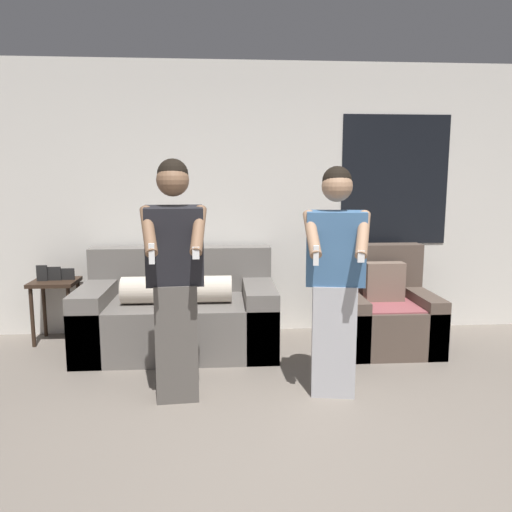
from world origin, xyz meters
The scene contains 7 objects.
ground_plane centered at (0.00, 0.00, 0.00)m, with size 14.00×14.00×0.00m, color slate.
wall_back centered at (0.02, 2.83, 1.35)m, with size 6.46×0.07×2.70m.
couch centered at (-0.94, 2.30, 0.32)m, with size 1.76×0.99×0.90m.
armchair centered at (0.97, 2.22, 0.31)m, with size 0.87×0.83×0.93m.
side_table centered at (-2.14, 2.57, 0.50)m, with size 0.42×0.40×0.75m.
person_left centered at (-0.87, 1.21, 0.88)m, with size 0.46×0.49×1.70m.
person_right centered at (0.27, 1.22, 0.84)m, with size 0.47×0.51×1.66m.
Camera 1 is at (-0.54, -2.23, 1.58)m, focal length 35.00 mm.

